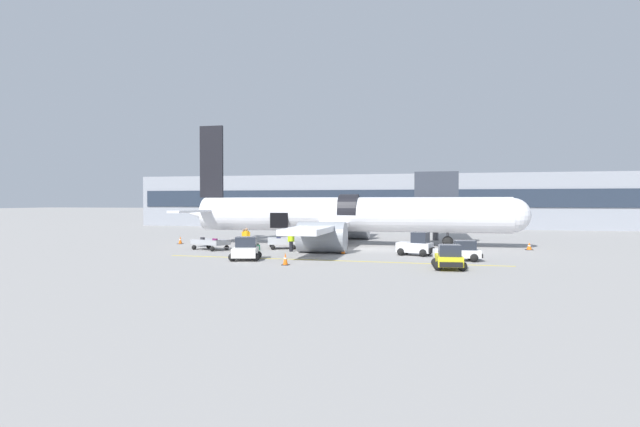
% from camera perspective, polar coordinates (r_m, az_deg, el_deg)
% --- Properties ---
extents(ground_plane, '(500.00, 500.00, 0.00)m').
position_cam_1_polar(ground_plane, '(41.99, 5.16, -4.11)').
color(ground_plane, gray).
extents(apron_marking_line, '(23.94, 1.25, 0.01)m').
position_cam_1_polar(apron_marking_line, '(34.07, 0.93, -5.38)').
color(apron_marking_line, yellow).
rests_on(apron_marking_line, ground_plane).
extents(terminal_strip, '(83.57, 10.09, 8.14)m').
position_cam_1_polar(terminal_strip, '(80.06, 8.78, 1.40)').
color(terminal_strip, gray).
rests_on(terminal_strip, ground_plane).
extents(jet_bridge_stub, '(3.93, 12.19, 6.75)m').
position_cam_1_polar(jet_bridge_stub, '(51.87, 13.10, 2.33)').
color(jet_bridge_stub, '#4C4C51').
rests_on(jet_bridge_stub, ground_plane).
extents(airplane, '(31.68, 28.32, 11.38)m').
position_cam_1_polar(airplane, '(45.93, 2.68, -0.30)').
color(airplane, silver).
rests_on(airplane, ground_plane).
extents(baggage_tug_lead, '(2.05, 2.70, 1.49)m').
position_cam_1_polar(baggage_tug_lead, '(30.56, 14.52, -5.01)').
color(baggage_tug_lead, yellow).
rests_on(baggage_tug_lead, ground_plane).
extents(baggage_tug_mid, '(2.85, 2.22, 1.74)m').
position_cam_1_polar(baggage_tug_mid, '(37.74, 10.92, -3.65)').
color(baggage_tug_mid, silver).
rests_on(baggage_tug_mid, ground_plane).
extents(baggage_tug_rear, '(3.27, 2.05, 1.39)m').
position_cam_1_polar(baggage_tug_rear, '(35.04, 15.58, -4.25)').
color(baggage_tug_rear, white).
rests_on(baggage_tug_rear, ground_plane).
extents(baggage_tug_spare, '(2.41, 2.63, 1.57)m').
position_cam_1_polar(baggage_tug_spare, '(34.67, -8.50, -4.18)').
color(baggage_tug_spare, silver).
rests_on(baggage_tug_spare, ground_plane).
extents(baggage_cart_loading, '(3.45, 2.62, 0.98)m').
position_cam_1_polar(baggage_cart_loading, '(42.51, -4.22, -3.41)').
color(baggage_cart_loading, '#B7BABF').
rests_on(baggage_cart_loading, ground_plane).
extents(baggage_cart_queued, '(4.11, 2.75, 1.00)m').
position_cam_1_polar(baggage_cart_queued, '(42.33, -12.33, -3.45)').
color(baggage_cart_queued, '#999BA0').
rests_on(baggage_cart_queued, ground_plane).
extents(ground_crew_loader_a, '(0.53, 0.53, 1.67)m').
position_cam_1_polar(ground_crew_loader_a, '(42.97, -8.68, -2.82)').
color(ground_crew_loader_a, black).
rests_on(ground_crew_loader_a, ground_plane).
extents(ground_crew_loader_b, '(0.63, 0.45, 1.81)m').
position_cam_1_polar(ground_crew_loader_b, '(41.97, -8.39, -2.81)').
color(ground_crew_loader_b, black).
rests_on(ground_crew_loader_b, ground_plane).
extents(ground_crew_driver, '(0.55, 0.55, 1.71)m').
position_cam_1_polar(ground_crew_driver, '(40.06, -3.32, -3.08)').
color(ground_crew_driver, black).
rests_on(ground_crew_driver, ground_plane).
extents(ground_crew_supervisor, '(0.54, 0.54, 1.69)m').
position_cam_1_polar(ground_crew_supervisor, '(41.77, -0.72, -2.91)').
color(ground_crew_supervisor, '#1E2338').
rests_on(ground_crew_supervisor, ground_plane).
extents(suitcase_on_tarmac_upright, '(0.46, 0.37, 0.58)m').
position_cam_1_polar(suitcase_on_tarmac_upright, '(41.33, -7.16, -3.87)').
color(suitcase_on_tarmac_upright, '#14472D').
rests_on(suitcase_on_tarmac_upright, ground_plane).
extents(safety_cone_nose, '(0.61, 0.61, 0.63)m').
position_cam_1_polar(safety_cone_nose, '(44.89, 22.80, -3.48)').
color(safety_cone_nose, black).
rests_on(safety_cone_nose, ground_plane).
extents(safety_cone_engine_left, '(0.45, 0.45, 0.78)m').
position_cam_1_polar(safety_cone_engine_left, '(31.65, -3.98, -5.23)').
color(safety_cone_engine_left, black).
rests_on(safety_cone_engine_left, ground_plane).
extents(safety_cone_wingtip, '(0.47, 0.47, 0.70)m').
position_cam_1_polar(safety_cone_wingtip, '(38.23, 2.66, -4.15)').
color(safety_cone_wingtip, black).
rests_on(safety_cone_wingtip, ground_plane).
extents(safety_cone_tail, '(0.48, 0.48, 0.71)m').
position_cam_1_polar(safety_cone_tail, '(49.10, -15.68, -2.97)').
color(safety_cone_tail, black).
rests_on(safety_cone_tail, ground_plane).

